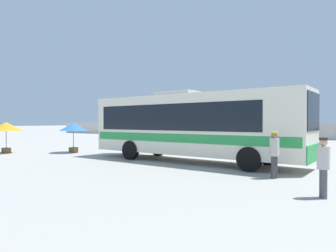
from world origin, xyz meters
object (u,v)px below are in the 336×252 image
parked_car_third_dark_blue (290,134)px  attendant_by_bus_door (274,152)px  parked_car_leftmost_dark_blue (201,132)px  roadside_tree_midleft (238,103)px  vendor_umbrella_near_gate_orange (6,127)px  roadside_tree_left (208,104)px  coach_bus_cream_green (189,124)px  passenger_waiting_on_apron (323,164)px  vendor_umbrella_secondary_blue (73,128)px  parked_car_second_silver (240,133)px

parked_car_third_dark_blue → attendant_by_bus_door: bearing=-81.9°
attendant_by_bus_door → parked_car_leftmost_dark_blue: (-14.35, 23.96, -0.20)m
parked_car_third_dark_blue → roadside_tree_midleft: 12.69m
vendor_umbrella_near_gate_orange → roadside_tree_left: roadside_tree_left is taller
coach_bus_cream_green → attendant_by_bus_door: coach_bus_cream_green is taller
coach_bus_cream_green → passenger_waiting_on_apron: (6.60, -4.79, -1.03)m
parked_car_third_dark_blue → roadside_tree_midleft: (-8.61, 8.35, 4.14)m
roadside_tree_midleft → coach_bus_cream_green: bearing=-76.3°
coach_bus_cream_green → vendor_umbrella_secondary_blue: coach_bus_cream_green is taller
parked_car_leftmost_dark_blue → roadside_tree_midleft: bearing=72.8°
vendor_umbrella_near_gate_orange → parked_car_leftmost_dark_blue: (2.82, 24.07, -0.95)m
coach_bus_cream_green → attendant_by_bus_door: bearing=-27.8°
parked_car_leftmost_dark_blue → roadside_tree_midleft: size_ratio=0.66×
parked_car_leftmost_dark_blue → vendor_umbrella_near_gate_orange: bearing=-96.7°
attendant_by_bus_door → vendor_umbrella_secondary_blue: size_ratio=0.86×
attendant_by_bus_door → vendor_umbrella_near_gate_orange: (-17.17, -0.10, 0.75)m
attendant_by_bus_door → passenger_waiting_on_apron: (1.76, -2.24, -0.04)m
attendant_by_bus_door → vendor_umbrella_near_gate_orange: vendor_umbrella_near_gate_orange is taller
parked_car_leftmost_dark_blue → roadside_tree_left: roadside_tree_left is taller
parked_car_leftmost_dark_blue → parked_car_third_dark_blue: parked_car_third_dark_blue is taller
passenger_waiting_on_apron → vendor_umbrella_near_gate_orange: (-18.93, 2.14, 0.79)m
passenger_waiting_on_apron → vendor_umbrella_near_gate_orange: 19.07m
vendor_umbrella_near_gate_orange → roadside_tree_left: 33.83m
attendant_by_bus_door → roadside_tree_midleft: (-11.94, 31.72, 3.95)m
parked_car_leftmost_dark_blue → roadside_tree_left: size_ratio=0.65×
vendor_umbrella_near_gate_orange → vendor_umbrella_secondary_blue: size_ratio=1.03×
coach_bus_cream_green → parked_car_third_dark_blue: 20.91m
coach_bus_cream_green → roadside_tree_left: bearing=112.4°
coach_bus_cream_green → vendor_umbrella_near_gate_orange: coach_bus_cream_green is taller
vendor_umbrella_secondary_blue → roadside_tree_midleft: 29.44m
passenger_waiting_on_apron → roadside_tree_midleft: (-13.70, 33.96, 3.99)m
vendor_umbrella_near_gate_orange → vendor_umbrella_secondary_blue: bearing=36.6°
parked_car_third_dark_blue → parked_car_leftmost_dark_blue: bearing=176.9°
passenger_waiting_on_apron → vendor_umbrella_secondary_blue: bearing=162.9°
roadside_tree_midleft → attendant_by_bus_door: bearing=-69.4°
parked_car_third_dark_blue → roadside_tree_left: bearing=144.5°
passenger_waiting_on_apron → roadside_tree_midleft: 36.84m
parked_car_leftmost_dark_blue → parked_car_third_dark_blue: size_ratio=1.02×
parked_car_third_dark_blue → roadside_tree_midleft: bearing=135.9°
roadside_tree_midleft → passenger_waiting_on_apron: bearing=-68.0°
vendor_umbrella_near_gate_orange → parked_car_leftmost_dark_blue: bearing=83.3°
passenger_waiting_on_apron → parked_car_third_dark_blue: (-5.09, 25.61, -0.15)m
coach_bus_cream_green → passenger_waiting_on_apron: coach_bus_cream_green is taller
attendant_by_bus_door → roadside_tree_midleft: bearing=110.6°
parked_car_second_silver → roadside_tree_midleft: bearing=110.3°
coach_bus_cream_green → passenger_waiting_on_apron: size_ratio=7.18×
vendor_umbrella_near_gate_orange → roadside_tree_left: bearing=90.7°
attendant_by_bus_door → vendor_umbrella_secondary_blue: 13.90m
parked_car_second_silver → roadside_tree_left: size_ratio=0.63×
coach_bus_cream_green → roadside_tree_midleft: size_ratio=1.77×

